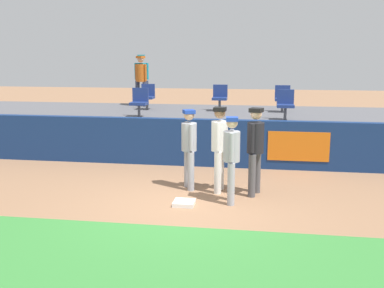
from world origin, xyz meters
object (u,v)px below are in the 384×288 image
(player_coach_visitor, at_px, (189,144))
(spectator_hooded, at_px, (141,77))
(seat_front_left, at_px, (139,101))
(player_fielder_home, at_px, (220,143))
(player_umpire, at_px, (255,145))
(seat_back_center, at_px, (220,96))
(spectator_capped, at_px, (142,76))
(player_runner_visitor, at_px, (232,154))
(seat_front_right, at_px, (285,103))
(first_base, at_px, (184,203))
(seat_back_right, at_px, (282,97))
(seat_back_left, at_px, (147,95))

(player_coach_visitor, bearing_deg, spectator_hooded, -179.81)
(seat_front_left, bearing_deg, player_fielder_home, -53.09)
(player_umpire, xyz_separation_m, seat_back_center, (-1.24, 5.51, 0.48))
(seat_front_left, distance_m, spectator_capped, 3.11)
(player_fielder_home, bearing_deg, seat_front_left, -138.15)
(player_runner_visitor, distance_m, seat_front_right, 4.49)
(seat_back_center, height_order, seat_front_right, same)
(spectator_hooded, bearing_deg, spectator_capped, -57.84)
(player_coach_visitor, relative_size, spectator_hooded, 0.98)
(player_coach_visitor, height_order, seat_front_right, seat_front_right)
(first_base, relative_size, seat_back_right, 0.48)
(seat_front_right, relative_size, spectator_hooded, 0.48)
(player_coach_visitor, relative_size, seat_front_left, 2.04)
(first_base, relative_size, seat_back_center, 0.48)
(player_fielder_home, bearing_deg, first_base, -25.67)
(spectator_hooded, bearing_deg, seat_back_right, -167.74)
(first_base, height_order, spectator_capped, spectator_capped)
(player_runner_visitor, distance_m, player_umpire, 0.73)
(first_base, distance_m, seat_front_right, 5.24)
(spectator_hooded, xyz_separation_m, spectator_capped, (-0.04, 0.26, 0.03))
(player_runner_visitor, bearing_deg, seat_front_right, 160.23)
(player_fielder_home, height_order, spectator_hooded, spectator_hooded)
(spectator_hooded, bearing_deg, player_umpire, 145.49)
(seat_back_left, height_order, seat_front_right, same)
(player_umpire, bearing_deg, first_base, -39.04)
(seat_back_left, bearing_deg, seat_front_left, -82.90)
(seat_front_left, relative_size, seat_back_center, 1.00)
(first_base, relative_size, player_runner_visitor, 0.24)
(seat_back_left, height_order, seat_back_center, same)
(player_umpire, distance_m, spectator_hooded, 7.69)
(first_base, distance_m, player_umpire, 1.87)
(seat_back_right, xyz_separation_m, seat_back_center, (-1.99, -0.00, -0.00))
(player_fielder_home, distance_m, seat_back_left, 6.15)
(player_runner_visitor, relative_size, seat_front_left, 2.01)
(seat_back_center, bearing_deg, seat_back_right, 0.00)
(player_coach_visitor, bearing_deg, player_fielder_home, 58.87)
(spectator_hooded, bearing_deg, seat_back_left, 139.43)
(player_runner_visitor, height_order, seat_back_right, seat_back_right)
(player_fielder_home, xyz_separation_m, seat_back_center, (-0.50, 5.39, 0.49))
(seat_back_center, relative_size, seat_front_right, 1.00)
(first_base, bearing_deg, seat_front_left, 114.74)
(player_fielder_home, bearing_deg, seat_back_right, 169.49)
(first_base, xyz_separation_m, spectator_capped, (-2.83, 7.55, 2.05))
(player_coach_visitor, xyz_separation_m, seat_front_left, (-2.03, 3.50, 0.53))
(seat_front_right, xyz_separation_m, spectator_hooded, (-4.87, 2.71, 0.54))
(player_fielder_home, bearing_deg, player_umpire, 85.53)
(first_base, height_order, seat_back_center, seat_back_center)
(player_umpire, xyz_separation_m, spectator_capped, (-4.15, 6.68, 1.05))
(seat_front_right, xyz_separation_m, spectator_capped, (-4.91, 2.97, 0.57))
(player_coach_visitor, distance_m, seat_front_left, 4.08)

